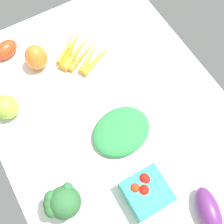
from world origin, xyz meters
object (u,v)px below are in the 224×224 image
at_px(leafy_greens_clump, 121,131).
at_px(bell_pepper_orange, 36,57).
at_px(carrot_bunch, 81,53).
at_px(roma_tomato, 6,50).
at_px(eggplant, 209,211).
at_px(berry_basket, 146,192).
at_px(heirloom_tomato_green, 6,107).
at_px(broccoli_head, 63,202).

height_order(leafy_greens_clump, bell_pepper_orange, bell_pepper_orange).
bearing_deg(carrot_bunch, roma_tomato, -120.38).
bearing_deg(eggplant, carrot_bunch, -158.07).
relative_size(eggplant, carrot_bunch, 0.62).
distance_m(roma_tomato, berry_basket, 0.70).
height_order(leafy_greens_clump, heirloom_tomato_green, heirloom_tomato_green).
xyz_separation_m(roma_tomato, heirloom_tomato_green, (0.22, -0.08, 0.01)).
relative_size(roma_tomato, berry_basket, 0.78).
bearing_deg(heirloom_tomato_green, eggplant, 32.57).
relative_size(bell_pepper_orange, broccoli_head, 0.79).
bearing_deg(leafy_greens_clump, bell_pepper_orange, -161.91).
xyz_separation_m(roma_tomato, broccoli_head, (0.59, -0.05, 0.05)).
height_order(eggplant, bell_pepper_orange, bell_pepper_orange).
distance_m(eggplant, bell_pepper_orange, 0.74).
bearing_deg(berry_basket, leafy_greens_clump, 169.58).
xyz_separation_m(bell_pepper_orange, heirloom_tomato_green, (0.12, -0.16, -0.01)).
bearing_deg(berry_basket, roma_tomato, -166.30).
height_order(eggplant, leafy_greens_clump, eggplant).
bearing_deg(heirloom_tomato_green, leafy_greens_clump, 48.52).
bearing_deg(broccoli_head, heirloom_tomato_green, -175.33).
height_order(eggplant, heirloom_tomato_green, heirloom_tomato_green).
bearing_deg(bell_pepper_orange, eggplant, 16.61).
distance_m(carrot_bunch, broccoli_head, 0.54).
bearing_deg(bell_pepper_orange, roma_tomato, -141.80).
distance_m(leafy_greens_clump, bell_pepper_orange, 0.39).
height_order(carrot_bunch, berry_basket, berry_basket).
height_order(eggplant, broccoli_head, broccoli_head).
distance_m(berry_basket, broccoli_head, 0.24).
relative_size(roma_tomato, heirloom_tomato_green, 1.14).
relative_size(carrot_bunch, broccoli_head, 1.74).
height_order(leafy_greens_clump, roma_tomato, roma_tomato).
distance_m(roma_tomato, broccoli_head, 0.60).
xyz_separation_m(carrot_bunch, heirloom_tomato_green, (0.09, -0.31, 0.03)).
bearing_deg(berry_basket, eggplant, 43.75).
bearing_deg(broccoli_head, berry_basket, 68.48).
relative_size(leafy_greens_clump, heirloom_tomato_green, 2.38).
relative_size(carrot_bunch, berry_basket, 1.85).
distance_m(carrot_bunch, heirloom_tomato_green, 0.33).
bearing_deg(bell_pepper_orange, heirloom_tomato_green, -52.99).
bearing_deg(bell_pepper_orange, carrot_bunch, 77.28).
xyz_separation_m(leafy_greens_clump, roma_tomato, (-0.48, -0.20, 0.01)).
xyz_separation_m(eggplant, berry_basket, (-0.13, -0.13, 0.00)).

